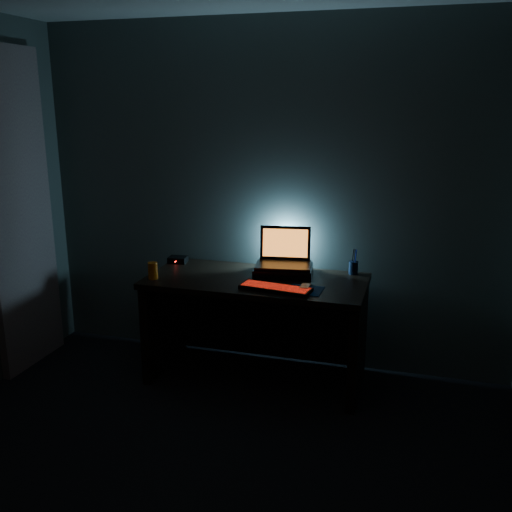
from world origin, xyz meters
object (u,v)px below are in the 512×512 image
Objects in this scene: juice_glass at (153,271)px; pen_cup at (353,268)px; router at (178,260)px; keyboard at (276,288)px; mouse at (305,288)px; laptop at (284,256)px.

pen_cup is at bearing 20.73° from juice_glass.
pen_cup is at bearing -2.46° from router.
pen_cup is at bearing 56.87° from keyboard.
mouse is (0.18, 0.05, 0.00)m from keyboard.
keyboard is at bearing -31.97° from router.
pen_cup is (0.44, 0.50, 0.03)m from keyboard.
juice_glass is at bearing -159.27° from pen_cup.
pen_cup is 0.64× the size of router.
pen_cup is at bearing 3.12° from laptop.
mouse is at bearing 2.45° from juice_glass.
laptop is 0.43m from mouse.
mouse is at bearing 24.44° from keyboard.
laptop reaches higher than router.
keyboard is 0.67m from pen_cup.
router is (-1.31, -0.07, -0.02)m from pen_cup.
juice_glass is at bearing -94.95° from router.
keyboard is at bearing -0.62° from juice_glass.
mouse is 0.83× the size of juice_glass.
keyboard is 0.97m from router.
router is at bearing -177.01° from pen_cup.
laptop is at bearing 103.58° from keyboard.
pen_cup reaches higher than mouse.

